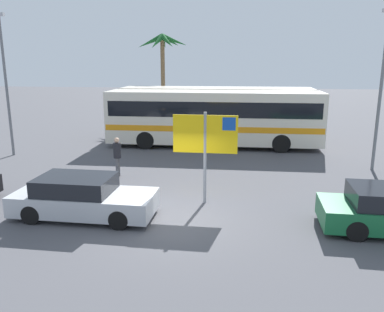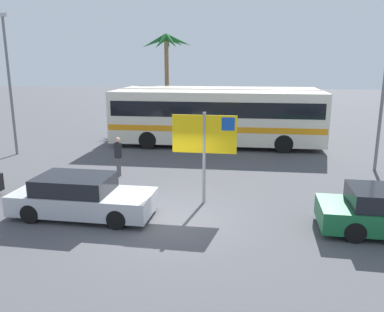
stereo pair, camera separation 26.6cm
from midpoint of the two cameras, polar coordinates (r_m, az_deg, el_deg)
ground at (r=12.60m, az=-2.60°, el=-9.16°), size 120.00×120.00×0.00m
bus_front_coach at (r=22.67m, az=3.82°, el=5.78°), size 12.08×2.49×3.17m
bus_rear_coach at (r=25.75m, az=4.23°, el=6.72°), size 12.08×2.49×3.17m
ferry_sign at (r=13.39m, az=2.56°, el=2.63°), size 2.20×0.11×3.20m
car_silver at (r=13.13m, az=-15.12°, el=-5.71°), size 4.52×1.92×1.32m
pedestrian_crossing_lot at (r=17.13m, az=-10.16°, el=0.36°), size 0.32×0.32×1.71m
lamp_post_left_side at (r=19.28m, az=26.31°, el=9.11°), size 0.56×0.20×6.99m
lamp_post_right_side at (r=22.50m, az=-24.54°, el=9.94°), size 0.56×0.20×7.13m
palm_tree_seaside at (r=31.17m, az=-3.48°, el=15.05°), size 3.87×3.78×6.83m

